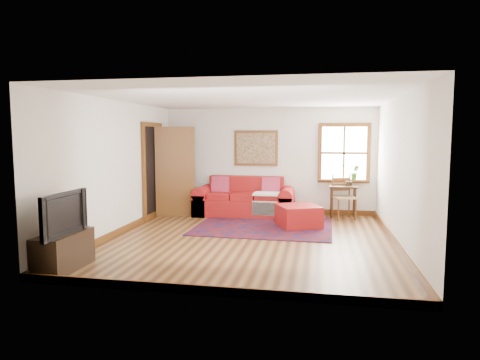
% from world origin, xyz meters
% --- Properties ---
extents(ground, '(5.50, 5.50, 0.00)m').
position_xyz_m(ground, '(0.00, 0.00, 0.00)').
color(ground, '#422511').
rests_on(ground, ground).
extents(room_envelope, '(5.04, 5.54, 2.52)m').
position_xyz_m(room_envelope, '(0.00, 0.02, 1.65)').
color(room_envelope, silver).
rests_on(room_envelope, ground).
extents(window, '(1.18, 0.20, 1.38)m').
position_xyz_m(window, '(1.78, 2.70, 1.31)').
color(window, white).
rests_on(window, ground).
extents(doorway, '(0.89, 1.08, 2.14)m').
position_xyz_m(doorway, '(-2.21, 1.78, 1.07)').
color(doorway, black).
rests_on(doorway, ground).
extents(framed_artwork, '(1.05, 0.07, 0.85)m').
position_xyz_m(framed_artwork, '(-0.30, 2.71, 1.55)').
color(framed_artwork, brown).
rests_on(framed_artwork, ground).
extents(persian_rug, '(2.76, 2.23, 0.02)m').
position_xyz_m(persian_rug, '(0.11, 1.09, 0.01)').
color(persian_rug, '#580D0C').
rests_on(persian_rug, ground).
extents(red_leather_sofa, '(2.28, 0.94, 0.89)m').
position_xyz_m(red_leather_sofa, '(-0.50, 2.31, 0.30)').
color(red_leather_sofa, maroon).
rests_on(red_leather_sofa, ground).
extents(red_ottoman, '(1.02, 1.02, 0.44)m').
position_xyz_m(red_ottoman, '(0.80, 1.23, 0.22)').
color(red_ottoman, maroon).
rests_on(red_ottoman, ground).
extents(side_table, '(0.61, 0.46, 0.73)m').
position_xyz_m(side_table, '(1.73, 2.36, 0.61)').
color(side_table, black).
rests_on(side_table, ground).
extents(ladder_back_chair, '(0.57, 0.56, 0.98)m').
position_xyz_m(ladder_back_chair, '(1.73, 2.29, 0.53)').
color(ladder_back_chair, tan).
rests_on(ladder_back_chair, ground).
extents(media_cabinet, '(0.42, 0.94, 0.52)m').
position_xyz_m(media_cabinet, '(-2.27, -2.15, 0.26)').
color(media_cabinet, black).
rests_on(media_cabinet, ground).
extents(television, '(0.13, 1.02, 0.59)m').
position_xyz_m(television, '(-2.25, -2.27, 0.81)').
color(television, black).
rests_on(television, media_cabinet).
extents(candle_hurricane, '(0.12, 0.12, 0.18)m').
position_xyz_m(candle_hurricane, '(-2.22, -1.77, 0.60)').
color(candle_hurricane, silver).
rests_on(candle_hurricane, media_cabinet).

